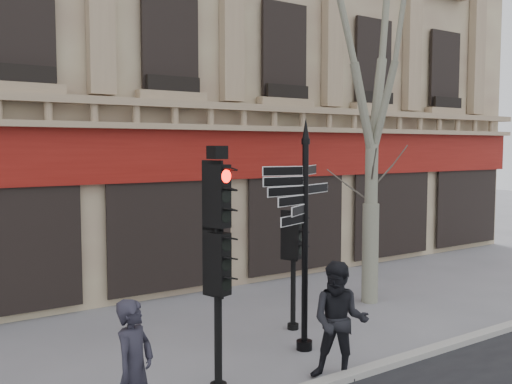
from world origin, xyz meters
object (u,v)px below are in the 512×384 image
Objects in this scene: plane_tree at (374,29)px; pedestrian_a at (134,372)px; traffic_signal_secondary at (293,249)px; pedestrian_b at (340,321)px; fingerpost at (305,195)px; traffic_signal_main at (218,238)px.

plane_tree is 9.77m from pedestrian_a.
plane_tree is (2.85, 0.59, 4.89)m from traffic_signal_secondary.
traffic_signal_secondary is 2.75m from pedestrian_b.
pedestrian_b is (-0.40, -1.40, -1.94)m from fingerpost.
pedestrian_a is (-3.94, -1.40, -1.98)m from fingerpost.
plane_tree reaches higher than pedestrian_b.
traffic_signal_secondary is at bearing -7.37° from pedestrian_a.
fingerpost is 2.44m from traffic_signal_main.
pedestrian_a is (-1.66, -0.71, -1.48)m from traffic_signal_main.
pedestrian_a is (-4.51, -2.47, -0.76)m from traffic_signal_secondary.
traffic_signal_main is 2.33m from pedestrian_a.
plane_tree is at bearing 14.76° from fingerpost.
pedestrian_a is 0.96× the size of pedestrian_b.
traffic_signal_main reaches higher than pedestrian_a.
fingerpost reaches higher than pedestrian_b.
traffic_signal_main is 0.41× the size of plane_tree.
traffic_signal_secondary reaches higher than pedestrian_a.
fingerpost is 2.31× the size of pedestrian_a.
plane_tree is 4.80× the size of pedestrian_b.
plane_tree is (3.42, 1.66, 3.68)m from fingerpost.
fingerpost is 2.43m from pedestrian_b.
traffic_signal_secondary is (2.85, 1.76, -0.72)m from traffic_signal_main.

